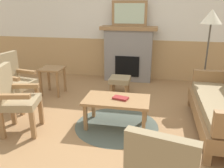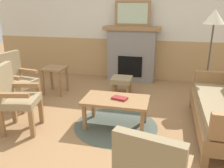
{
  "view_description": "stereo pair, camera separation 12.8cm",
  "coord_description": "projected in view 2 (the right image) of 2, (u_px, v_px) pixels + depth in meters",
  "views": [
    {
      "loc": [
        0.69,
        -3.13,
        1.76
      ],
      "look_at": [
        0.0,
        0.35,
        0.55
      ],
      "focal_mm": 37.66,
      "sensor_mm": 36.0,
      "label": 1
    },
    {
      "loc": [
        0.82,
        -3.1,
        1.76
      ],
      "look_at": [
        0.0,
        0.35,
        0.55
      ],
      "focal_mm": 37.66,
      "sensor_mm": 36.0,
      "label": 2
    }
  ],
  "objects": [
    {
      "name": "footstool",
      "position": [
        122.0,
        81.0,
        4.75
      ],
      "size": [
        0.4,
        0.4,
        0.36
      ],
      "color": "olive",
      "rests_on": "ground_plane"
    },
    {
      "name": "fireplace",
      "position": [
        131.0,
        53.0,
        5.55
      ],
      "size": [
        1.3,
        0.44,
        1.28
      ],
      "color": "gray",
      "rests_on": "ground_plane"
    },
    {
      "name": "armchair_by_window_left",
      "position": [
        14.0,
        95.0,
        3.32
      ],
      "size": [
        0.57,
        0.57,
        0.98
      ],
      "color": "olive",
      "rests_on": "ground_plane"
    },
    {
      "name": "ground_plane",
      "position": [
        107.0,
        125.0,
        3.6
      ],
      "size": [
        14.0,
        14.0,
        0.0
      ],
      "primitive_type": "plane",
      "color": "#997047"
    },
    {
      "name": "side_table",
      "position": [
        55.0,
        73.0,
        4.77
      ],
      "size": [
        0.44,
        0.44,
        0.55
      ],
      "color": "olive",
      "rests_on": "ground_plane"
    },
    {
      "name": "round_rug",
      "position": [
        116.0,
        125.0,
        3.59
      ],
      "size": [
        1.27,
        1.27,
        0.01
      ],
      "primitive_type": "cylinder",
      "color": "#4C564C",
      "rests_on": "ground_plane"
    },
    {
      "name": "wall_back",
      "position": [
        134.0,
        24.0,
        5.57
      ],
      "size": [
        7.2,
        0.14,
        2.7
      ],
      "color": "silver",
      "rests_on": "ground_plane"
    },
    {
      "name": "coffee_table",
      "position": [
        116.0,
        102.0,
        3.46
      ],
      "size": [
        0.96,
        0.56,
        0.44
      ],
      "color": "olive",
      "rests_on": "ground_plane"
    },
    {
      "name": "armchair_near_fireplace",
      "position": [
        16.0,
        78.0,
        4.11
      ],
      "size": [
        0.55,
        0.55,
        0.98
      ],
      "color": "olive",
      "rests_on": "ground_plane"
    },
    {
      "name": "floor_lamp_by_couch",
      "position": [
        214.0,
        23.0,
        4.07
      ],
      "size": [
        0.36,
        0.36,
        1.68
      ],
      "color": "#332D28",
      "rests_on": "ground_plane"
    },
    {
      "name": "book_on_table",
      "position": [
        120.0,
        98.0,
        3.43
      ],
      "size": [
        0.25,
        0.18,
        0.03
      ],
      "primitive_type": "cube",
      "rotation": [
        0.0,
        0.0,
        -0.26
      ],
      "color": "maroon",
      "rests_on": "coffee_table"
    },
    {
      "name": "framed_picture",
      "position": [
        132.0,
        14.0,
        5.26
      ],
      "size": [
        0.8,
        0.04,
        0.56
      ],
      "color": "olive",
      "rests_on": "fireplace"
    }
  ]
}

